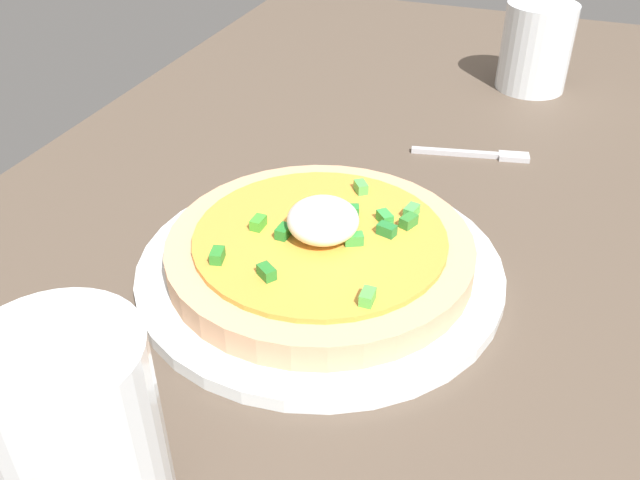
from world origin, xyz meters
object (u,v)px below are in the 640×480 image
Objects in this scene: plate at (320,268)px; cup_near at (535,51)px; pizza at (320,248)px; cup_far at (79,446)px; fork at (481,154)px.

cup_near is (-41.34, 10.45, 3.77)cm from plate.
cup_near reaches higher than plate.
plate is 1.21× the size of pizza.
cup_near is 0.83× the size of cup_far.
plate is 2.40× the size of fork.
cup_far is (22.18, -3.37, 4.93)cm from plate.
cup_far reaches higher than cup_near.
plate is 23.75cm from fork.
pizza is (0.01, 0.03, 1.87)cm from plate.
plate is at bearing 171.36° from cup_far.
plate is 2.29× the size of cup_far.
plate is at bearing -107.71° from pizza.
cup_far is at bearing -8.64° from plate.
plate is 22.97cm from cup_far.
pizza is 1.90× the size of cup_far.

